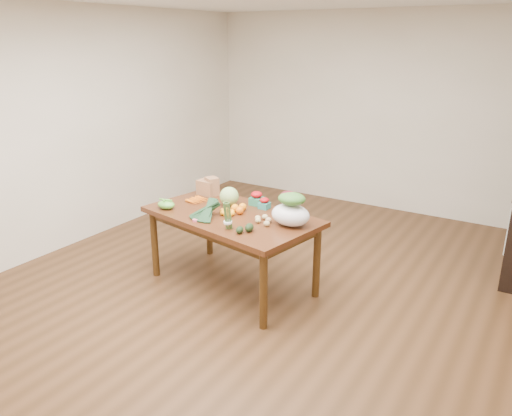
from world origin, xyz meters
The scene contains 24 objects.
floor centered at (0.00, 0.00, 0.00)m, with size 6.00×6.00×0.00m, color #52331C.
room_walls centered at (0.00, 0.00, 1.35)m, with size 5.02×6.02×2.70m.
dining_table centered at (-0.28, -0.13, 0.38)m, with size 1.64×0.91×0.75m, color #4F2812.
dish_towel centered at (1.96, 1.40, 0.55)m, with size 0.02×0.28×0.45m, color white.
paper_bag centered at (-0.85, 0.24, 0.85)m, with size 0.27×0.22×0.19m, color #966843, non-canonical shape.
cabbage centered at (-0.44, 0.06, 0.84)m, with size 0.19×0.19×0.19m, color #A9C370.
strawberry_basket_a centered at (-0.22, 0.22, 0.80)m, with size 0.12×0.12×0.11m, color red, non-canonical shape.
strawberry_basket_b centered at (-0.10, 0.16, 0.79)m, with size 0.10×0.10×0.09m, color #B90C14, non-canonical shape.
orange_a centered at (-0.29, -0.06, 0.79)m, with size 0.08×0.08×0.08m, color orange.
orange_b centered at (-0.24, 0.00, 0.79)m, with size 0.08×0.08×0.08m, color orange.
orange_c centered at (-0.21, -0.10, 0.79)m, with size 0.07×0.07×0.07m, color orange.
mandarin_cluster centered at (-0.29, -0.18, 0.79)m, with size 0.18×0.18×0.08m, color orange, non-canonical shape.
carrots centered at (-0.77, -0.01, 0.76)m, with size 0.22×0.22×0.03m, color orange, non-canonical shape.
snap_pea_bag centered at (-0.91, -0.35, 0.79)m, with size 0.18×0.14×0.08m, color #6FB83E.
kale_bunch centered at (-0.43, -0.38, 0.83)m, with size 0.32×0.40×0.16m, color black, non-canonical shape.
asparagus_bundle centered at (-0.08, -0.48, 0.88)m, with size 0.08×0.08×0.25m, color #446D32, non-canonical shape.
potato_a centered at (0.02, -0.15, 0.77)m, with size 0.06×0.05×0.05m, color #D9C07D.
potato_b centered at (0.06, -0.21, 0.77)m, with size 0.06×0.05×0.05m, color #DACC7D.
potato_c centered at (0.14, -0.15, 0.77)m, with size 0.06×0.05×0.05m, color tan.
potato_d centered at (0.07, -0.10, 0.78)m, with size 0.06×0.05×0.05m, color tan.
potato_e centered at (0.17, -0.24, 0.78)m, with size 0.06×0.05×0.05m, color tan.
avocado_a centered at (0.06, -0.50, 0.78)m, with size 0.06×0.09×0.06m, color black.
avocado_b centered at (0.10, -0.42, 0.79)m, with size 0.07×0.11×0.07m, color black.
salad_bag centered at (0.33, -0.11, 0.89)m, with size 0.35×0.27×0.27m, color white, non-canonical shape.
Camera 1 is at (2.27, -3.78, 2.33)m, focal length 35.00 mm.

